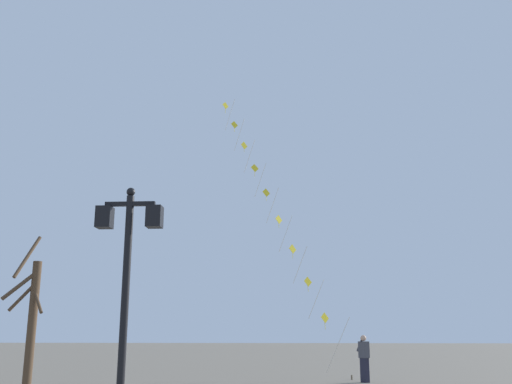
# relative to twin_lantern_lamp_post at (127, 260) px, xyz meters

# --- Properties ---
(twin_lantern_lamp_post) EXTENTS (1.22, 0.28, 4.45)m
(twin_lantern_lamp_post) POSITION_rel_twin_lantern_lamp_post_xyz_m (0.00, 0.00, 0.00)
(twin_lantern_lamp_post) COLOR black
(twin_lantern_lamp_post) RESTS_ON ground_plane
(kite_train) EXTENTS (6.40, 8.93, 15.54)m
(kite_train) POSITION_rel_twin_lantern_lamp_post_xyz_m (2.00, 18.08, 5.05)
(kite_train) COLOR brown
(kite_train) RESTS_ON ground_plane
(kite_flyer) EXTENTS (0.46, 0.60, 1.71)m
(kite_flyer) POSITION_rel_twin_lantern_lamp_post_xyz_m (5.64, 12.26, -2.18)
(kite_flyer) COLOR #1E1E2D
(kite_flyer) RESTS_ON ground_plane
(bare_tree) EXTENTS (1.28, 1.04, 4.57)m
(bare_tree) POSITION_rel_twin_lantern_lamp_post_xyz_m (-4.45, 5.98, -0.96)
(bare_tree) COLOR #4C3826
(bare_tree) RESTS_ON ground_plane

